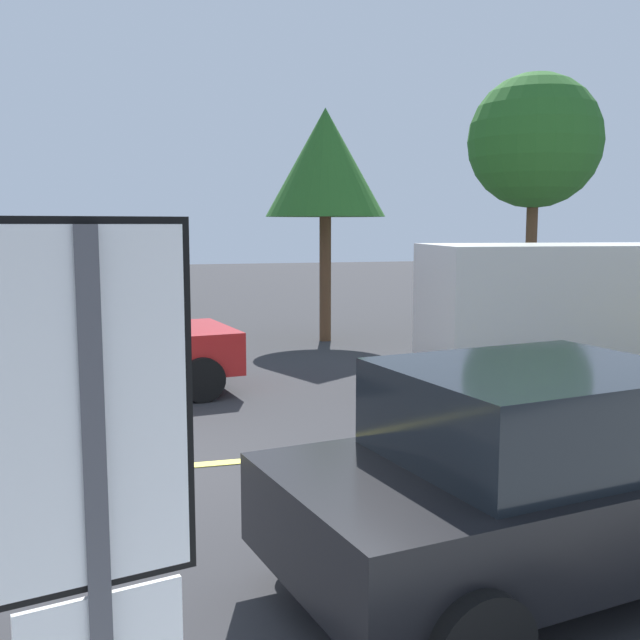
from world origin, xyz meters
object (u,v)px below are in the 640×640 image
(car_black_mid_road, at_px, (550,473))
(tree_right_verge, at_px, (535,142))
(tree_left_verge, at_px, (325,164))
(speed_limit_sign, at_px, (97,505))
(white_van, at_px, (593,305))
(car_red_near_curb, at_px, (94,343))

(car_black_mid_road, height_order, tree_right_verge, tree_right_verge)
(tree_left_verge, xyz_separation_m, tree_right_verge, (5.15, 0.36, 0.64))
(speed_limit_sign, relative_size, white_van, 0.47)
(car_black_mid_road, relative_size, tree_left_verge, 0.87)
(car_black_mid_road, bearing_deg, white_van, 52.60)
(speed_limit_sign, relative_size, tree_left_verge, 0.51)
(tree_left_verge, bearing_deg, tree_right_verge, 3.99)
(car_red_near_curb, height_order, tree_right_verge, tree_right_verge)
(car_red_near_curb, distance_m, tree_right_verge, 11.43)
(car_red_near_curb, relative_size, car_black_mid_road, 1.02)
(speed_limit_sign, relative_size, car_black_mid_road, 0.59)
(white_van, height_order, tree_left_verge, tree_left_verge)
(car_red_near_curb, distance_m, car_black_mid_road, 7.50)
(white_van, xyz_separation_m, car_black_mid_road, (-4.23, -5.53, -0.48))
(speed_limit_sign, bearing_deg, car_red_near_curb, 91.59)
(car_red_near_curb, xyz_separation_m, car_black_mid_road, (3.19, -6.78, -0.01))
(white_van, relative_size, tree_right_verge, 0.90)
(tree_left_verge, height_order, tree_right_verge, tree_right_verge)
(white_van, relative_size, car_red_near_curb, 1.24)
(car_black_mid_road, relative_size, tree_right_verge, 0.71)
(white_van, bearing_deg, car_black_mid_road, -127.40)
(white_van, height_order, car_red_near_curb, white_van)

